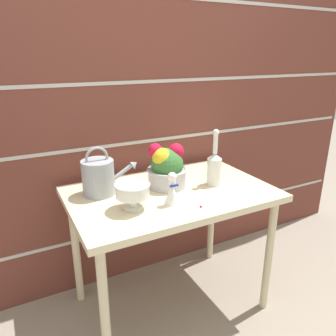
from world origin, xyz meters
name	(u,v)px	position (x,y,z in m)	size (l,w,h in m)	color
ground_plane	(171,302)	(0.00, 0.00, 0.00)	(12.00, 12.00, 0.00)	gray
brick_wall	(138,112)	(0.00, 0.43, 1.10)	(3.60, 0.08, 2.20)	brown
patio_table	(171,204)	(0.00, 0.00, 0.66)	(1.08, 0.69, 0.74)	beige
watering_can	(99,177)	(-0.35, 0.14, 0.84)	(0.31, 0.17, 0.26)	#93999E
crystal_pedestal_bowl	(132,191)	(-0.26, -0.11, 0.83)	(0.17, 0.17, 0.13)	silver
flower_planter	(167,167)	(0.01, 0.07, 0.85)	(0.22, 0.22, 0.25)	#ADADB2
glass_decanter	(214,167)	(0.26, -0.03, 0.85)	(0.08, 0.08, 0.32)	silver
figurine_vase	(172,191)	(-0.07, -0.14, 0.81)	(0.08, 0.08, 0.17)	white
fallen_petal	(201,207)	(0.03, -0.24, 0.74)	(0.01, 0.01, 0.01)	red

